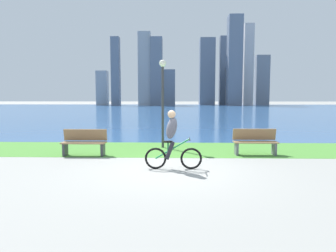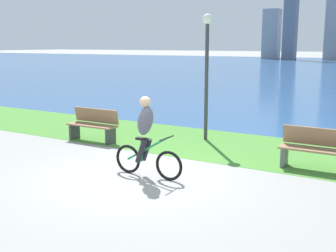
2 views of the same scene
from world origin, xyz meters
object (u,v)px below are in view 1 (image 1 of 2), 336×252
at_px(cyclist_lead, 172,140).
at_px(bench_far_along_path, 255,142).
at_px(bench_near_path, 84,142).
at_px(lamppost_tall, 163,90).

distance_m(cyclist_lead, bench_far_along_path, 3.65).
relative_size(bench_near_path, bench_far_along_path, 1.00).
distance_m(bench_far_along_path, lamppost_tall, 4.03).
distance_m(bench_near_path, lamppost_tall, 3.65).
height_order(cyclist_lead, bench_far_along_path, cyclist_lead).
xyz_separation_m(cyclist_lead, lamppost_tall, (-0.42, 3.66, 1.47)).
bearing_deg(bench_far_along_path, cyclist_lead, -142.04).
height_order(bench_near_path, lamppost_tall, lamppost_tall).
relative_size(cyclist_lead, bench_far_along_path, 1.09).
bearing_deg(bench_near_path, cyclist_lead, -32.36).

